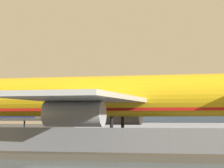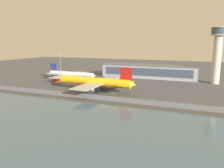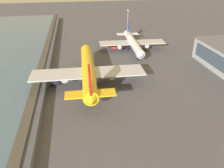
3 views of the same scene
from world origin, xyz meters
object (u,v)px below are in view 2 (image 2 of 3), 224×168
(passenger_jet_white, at_px, (70,74))
(control_tower, at_px, (218,50))
(cargo_jet_yellow, at_px, (95,82))
(ops_van, at_px, (56,80))
(apron_light_mast_apron_west, at_px, (60,65))
(baggage_tug, at_px, (83,95))

(passenger_jet_white, height_order, control_tower, control_tower)
(cargo_jet_yellow, relative_size, ops_van, 9.83)
(apron_light_mast_apron_west, bearing_deg, passenger_jet_white, 9.23)
(cargo_jet_yellow, distance_m, passenger_jet_white, 44.09)
(passenger_jet_white, height_order, baggage_tug, passenger_jet_white)
(baggage_tug, height_order, ops_van, ops_van)
(baggage_tug, bearing_deg, ops_van, 142.20)
(ops_van, bearing_deg, passenger_jet_white, 58.17)
(cargo_jet_yellow, bearing_deg, passenger_jet_white, 141.80)
(apron_light_mast_apron_west, bearing_deg, ops_van, -77.69)
(passenger_jet_white, bearing_deg, cargo_jet_yellow, -38.20)
(cargo_jet_yellow, xyz_separation_m, passenger_jet_white, (-34.64, 27.26, -1.06))
(cargo_jet_yellow, distance_m, ops_van, 44.54)
(baggage_tug, xyz_separation_m, ops_van, (-39.74, 30.83, 0.47))
(cargo_jet_yellow, xyz_separation_m, control_tower, (67.47, 55.16, 17.87))
(cargo_jet_yellow, height_order, control_tower, control_tower)
(cargo_jet_yellow, bearing_deg, baggage_tug, -94.17)
(cargo_jet_yellow, relative_size, apron_light_mast_apron_west, 2.45)
(passenger_jet_white, distance_m, apron_light_mast_apron_west, 10.69)
(baggage_tug, bearing_deg, passenger_jet_white, 129.65)
(ops_van, distance_m, apron_light_mast_apron_west, 13.70)
(passenger_jet_white, xyz_separation_m, ops_van, (-6.08, -9.79, -3.52))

